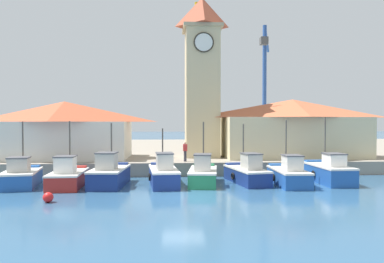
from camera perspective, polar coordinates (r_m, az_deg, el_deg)
ground_plane at (r=22.15m, az=-1.31°, el=-9.71°), size 300.00×300.00×0.00m
quay_wharf at (r=49.31m, az=-2.74°, el=-2.93°), size 120.00×40.00×1.08m
fishing_boat_far_left at (r=27.31m, az=-24.57°, el=-6.22°), size 2.71×4.40×4.32m
fishing_boat_left_outer at (r=26.14m, az=-18.39°, el=-6.51°), size 2.22×4.60×4.35m
fishing_boat_left_inner at (r=25.87m, az=-12.48°, el=-6.37°), size 2.39×4.86×4.22m
fishing_boat_mid_left at (r=25.62m, az=-4.37°, el=-6.46°), size 2.24×5.21×3.85m
fishing_boat_center at (r=25.90m, az=1.69°, el=-6.48°), size 2.45×4.91×4.30m
fishing_boat_mid_right at (r=26.66m, az=8.35°, el=-6.25°), size 2.59×5.12×4.15m
fishing_boat_right_inner at (r=26.45m, az=14.52°, el=-6.36°), size 2.02×4.88×4.41m
fishing_boat_right_outer at (r=28.28m, az=20.12°, el=-5.78°), size 2.11×4.92×4.64m
clock_tower at (r=34.77m, az=1.54°, el=8.90°), size 3.53×3.53×16.21m
warehouse_left at (r=35.03m, az=-18.83°, el=0.33°), size 11.57×7.01×5.04m
warehouse_right at (r=35.64m, az=15.06°, el=0.58°), size 13.06×6.37×5.29m
port_crane_near at (r=48.01m, az=0.84°, el=6.65°), size 4.00×9.94×20.92m
port_crane_far at (r=52.80m, az=10.98°, el=4.87°), size 3.48×8.43×16.51m
mooring_buoy at (r=21.58m, az=-21.08°, el=-9.35°), size 0.55×0.55×0.55m
dock_worker_near_tower at (r=30.41m, az=-1.05°, el=-3.00°), size 0.34×0.22×1.62m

